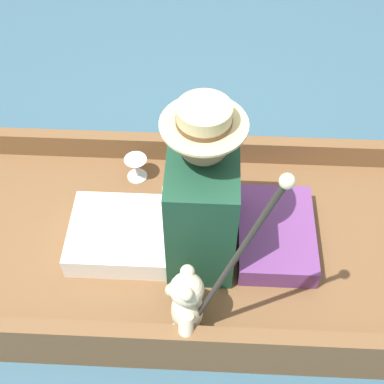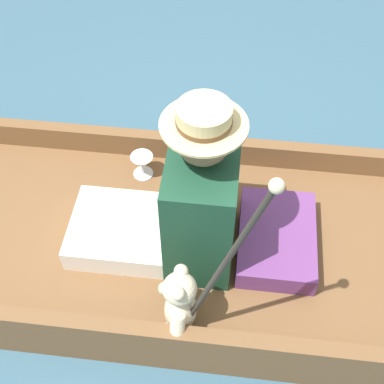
{
  "view_description": "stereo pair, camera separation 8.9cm",
  "coord_description": "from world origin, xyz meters",
  "px_view_note": "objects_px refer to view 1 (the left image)",
  "views": [
    {
      "loc": [
        -1.31,
        -0.13,
        2.08
      ],
      "look_at": [
        -0.03,
        -0.07,
        0.52
      ],
      "focal_mm": 50.0,
      "sensor_mm": 36.0,
      "label": 1
    },
    {
      "loc": [
        -1.31,
        -0.22,
        2.08
      ],
      "look_at": [
        -0.03,
        -0.07,
        0.52
      ],
      "focal_mm": 50.0,
      "sensor_mm": 36.0,
      "label": 2
    }
  ],
  "objects_px": {
    "teddy_bear": "(186,304)",
    "wine_glass": "(136,164)",
    "walking_cane": "(237,257)",
    "seated_person": "(185,204)"
  },
  "relations": [
    {
      "from": "teddy_bear",
      "to": "wine_glass",
      "type": "bearing_deg",
      "value": 20.4
    },
    {
      "from": "wine_glass",
      "to": "walking_cane",
      "type": "relative_size",
      "value": 0.13
    },
    {
      "from": "wine_glass",
      "to": "teddy_bear",
      "type": "bearing_deg",
      "value": -159.6
    },
    {
      "from": "teddy_bear",
      "to": "wine_glass",
      "type": "distance_m",
      "value": 0.79
    },
    {
      "from": "wine_glass",
      "to": "walking_cane",
      "type": "height_order",
      "value": "walking_cane"
    },
    {
      "from": "teddy_bear",
      "to": "wine_glass",
      "type": "relative_size",
      "value": 2.8
    },
    {
      "from": "teddy_bear",
      "to": "walking_cane",
      "type": "relative_size",
      "value": 0.37
    },
    {
      "from": "seated_person",
      "to": "walking_cane",
      "type": "xyz_separation_m",
      "value": [
        -0.39,
        -0.18,
        0.25
      ]
    },
    {
      "from": "seated_person",
      "to": "teddy_bear",
      "type": "height_order",
      "value": "seated_person"
    },
    {
      "from": "walking_cane",
      "to": "wine_glass",
      "type": "bearing_deg",
      "value": 29.49
    }
  ]
}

